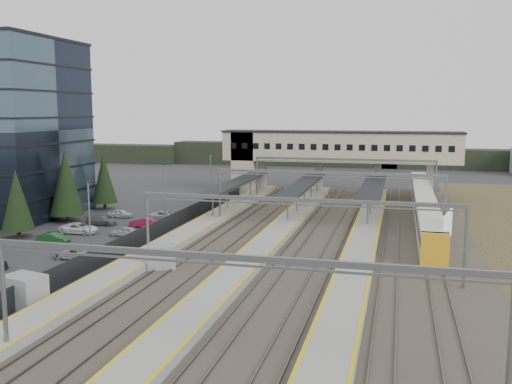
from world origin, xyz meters
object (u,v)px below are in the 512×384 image
(relay_cabin_far, at_px, (161,257))
(footbridge, at_px, (323,150))
(relay_cabin_near, at_px, (25,291))
(train, at_px, (424,205))
(billboard, at_px, (448,228))

(relay_cabin_far, height_order, footbridge, footbridge)
(relay_cabin_near, bearing_deg, train, 55.57)
(relay_cabin_far, bearing_deg, relay_cabin_near, -116.34)
(footbridge, bearing_deg, relay_cabin_near, -102.78)
(relay_cabin_near, relative_size, relay_cabin_far, 1.05)
(relay_cabin_near, relative_size, footbridge, 0.08)
(relay_cabin_near, height_order, footbridge, footbridge)
(relay_cabin_near, height_order, relay_cabin_far, relay_cabin_near)
(footbridge, xyz_separation_m, billboard, (17.64, -40.55, -4.67))
(relay_cabin_near, height_order, train, train)
(train, xyz_separation_m, billboard, (1.34, -22.69, 1.41))
(footbridge, height_order, train, footbridge)
(footbridge, height_order, billboard, footbridge)
(relay_cabin_near, bearing_deg, relay_cabin_far, 63.66)
(relay_cabin_far, distance_m, billboard, 27.73)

